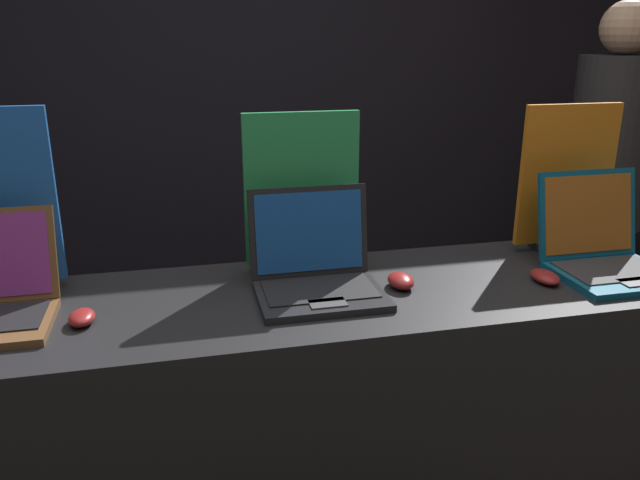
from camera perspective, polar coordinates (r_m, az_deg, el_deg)
The scene contains 10 objects.
wall_back at distance 3.23m, azimuth -7.21°, elevation 13.96°, with size 8.00×0.05×2.80m.
display_counter at distance 1.94m, azimuth -0.25°, elevation -18.19°, with size 2.12×0.57×0.97m.
mouse_front at distance 1.62m, azimuth -20.95°, elevation -6.63°, with size 0.06×0.09×0.03m.
laptop_middle at distance 1.68m, azimuth -0.44°, elevation -2.74°, with size 0.33×0.30×0.27m.
mouse_middle at distance 1.73m, azimuth 7.40°, elevation -3.72°, with size 0.07×0.10×0.04m.
promo_stand_middle at distance 1.80m, azimuth -1.74°, elevation 4.01°, with size 0.33×0.07×0.46m.
laptop_back at distance 2.00m, azimuth 24.58°, elevation -0.88°, with size 0.32×0.33×0.28m.
mouse_back at distance 1.87m, azimuth 19.89°, elevation -3.19°, with size 0.07×0.11×0.03m.
promo_stand_back at distance 2.13m, azimuth 21.59°, elevation 5.01°, with size 0.32×0.07×0.46m.
person_bystander at distance 2.97m, azimuth 24.31°, elevation 2.69°, with size 0.34×0.34×1.77m.
Camera 1 is at (-0.35, -1.23, 1.64)m, focal length 35.00 mm.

